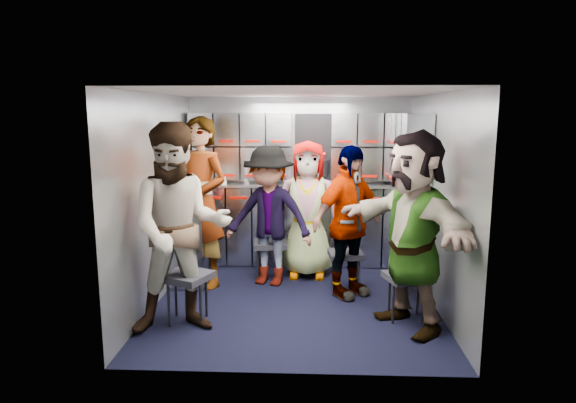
{
  "coord_description": "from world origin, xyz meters",
  "views": [
    {
      "loc": [
        0.15,
        -5.03,
        1.94
      ],
      "look_at": [
        -0.09,
        0.35,
        0.97
      ],
      "focal_mm": 32.0,
      "sensor_mm": 36.0,
      "label": 1
    }
  ],
  "objects_px": {
    "jump_seat_mid_left": "(270,246)",
    "attendant_arc_e": "(413,231)",
    "jump_seat_near_right": "(407,279)",
    "jump_seat_mid_right": "(346,256)",
    "attendant_arc_c": "(307,209)",
    "jump_seat_center": "(307,237)",
    "attendant_arc_a": "(180,229)",
    "attendant_standing": "(201,203)",
    "attendant_arc_d": "(348,222)",
    "jump_seat_near_left": "(187,279)",
    "attendant_arc_b": "(269,216)"
  },
  "relations": [
    {
      "from": "jump_seat_mid_right",
      "to": "attendant_arc_b",
      "type": "xyz_separation_m",
      "value": [
        -0.85,
        0.16,
        0.4
      ]
    },
    {
      "from": "attendant_arc_a",
      "to": "attendant_arc_c",
      "type": "distance_m",
      "value": 1.93
    },
    {
      "from": "jump_seat_mid_right",
      "to": "jump_seat_near_right",
      "type": "xyz_separation_m",
      "value": [
        0.51,
        -0.78,
        0.01
      ]
    },
    {
      "from": "jump_seat_near_left",
      "to": "attendant_arc_b",
      "type": "height_order",
      "value": "attendant_arc_b"
    },
    {
      "from": "jump_seat_mid_left",
      "to": "attendant_arc_b",
      "type": "xyz_separation_m",
      "value": [
        0.0,
        -0.18,
        0.39
      ]
    },
    {
      "from": "attendant_standing",
      "to": "attendant_arc_e",
      "type": "bearing_deg",
      "value": 2.71
    },
    {
      "from": "jump_seat_near_left",
      "to": "attendant_arc_e",
      "type": "height_order",
      "value": "attendant_arc_e"
    },
    {
      "from": "jump_seat_mid_left",
      "to": "attendant_arc_c",
      "type": "xyz_separation_m",
      "value": [
        0.43,
        0.13,
        0.41
      ]
    },
    {
      "from": "jump_seat_mid_left",
      "to": "jump_seat_near_right",
      "type": "bearing_deg",
      "value": -39.46
    },
    {
      "from": "jump_seat_mid_left",
      "to": "attendant_arc_c",
      "type": "distance_m",
      "value": 0.6
    },
    {
      "from": "jump_seat_near_left",
      "to": "attendant_arc_e",
      "type": "xyz_separation_m",
      "value": [
        2.02,
        -0.03,
        0.48
      ]
    },
    {
      "from": "jump_seat_center",
      "to": "jump_seat_near_right",
      "type": "distance_m",
      "value": 1.71
    },
    {
      "from": "jump_seat_mid_left",
      "to": "jump_seat_center",
      "type": "height_order",
      "value": "jump_seat_center"
    },
    {
      "from": "jump_seat_center",
      "to": "attendant_arc_e",
      "type": "distance_m",
      "value": 1.92
    },
    {
      "from": "jump_seat_mid_left",
      "to": "attendant_arc_e",
      "type": "distance_m",
      "value": 1.95
    },
    {
      "from": "jump_seat_mid_left",
      "to": "jump_seat_center",
      "type": "xyz_separation_m",
      "value": [
        0.43,
        0.31,
        0.04
      ]
    },
    {
      "from": "jump_seat_mid_left",
      "to": "attendant_standing",
      "type": "height_order",
      "value": "attendant_standing"
    },
    {
      "from": "jump_seat_near_right",
      "to": "attendant_arc_a",
      "type": "distance_m",
      "value": 2.12
    },
    {
      "from": "attendant_arc_c",
      "to": "attendant_arc_a",
      "type": "bearing_deg",
      "value": -123.56
    },
    {
      "from": "jump_seat_near_right",
      "to": "attendant_arc_e",
      "type": "height_order",
      "value": "attendant_arc_e"
    },
    {
      "from": "attendant_arc_b",
      "to": "attendant_arc_c",
      "type": "distance_m",
      "value": 0.53
    },
    {
      "from": "jump_seat_center",
      "to": "attendant_standing",
      "type": "bearing_deg",
      "value": -154.21
    },
    {
      "from": "attendant_standing",
      "to": "attendant_arc_b",
      "type": "distance_m",
      "value": 0.76
    },
    {
      "from": "attendant_arc_e",
      "to": "attendant_arc_a",
      "type": "bearing_deg",
      "value": -115.21
    },
    {
      "from": "attendant_arc_b",
      "to": "attendant_arc_e",
      "type": "distance_m",
      "value": 1.76
    },
    {
      "from": "jump_seat_center",
      "to": "attendant_arc_d",
      "type": "bearing_deg",
      "value": -63.12
    },
    {
      "from": "jump_seat_center",
      "to": "jump_seat_mid_right",
      "type": "height_order",
      "value": "jump_seat_center"
    },
    {
      "from": "jump_seat_mid_right",
      "to": "jump_seat_near_right",
      "type": "bearing_deg",
      "value": -56.65
    },
    {
      "from": "jump_seat_mid_right",
      "to": "attendant_arc_d",
      "type": "distance_m",
      "value": 0.46
    },
    {
      "from": "jump_seat_mid_right",
      "to": "attendant_arc_e",
      "type": "xyz_separation_m",
      "value": [
        0.51,
        -0.96,
        0.51
      ]
    },
    {
      "from": "attendant_arc_c",
      "to": "attendant_arc_e",
      "type": "bearing_deg",
      "value": -55.84
    },
    {
      "from": "jump_seat_center",
      "to": "attendant_arc_c",
      "type": "xyz_separation_m",
      "value": [
        0.0,
        -0.18,
        0.37
      ]
    },
    {
      "from": "attendant_arc_d",
      "to": "jump_seat_mid_right",
      "type": "bearing_deg",
      "value": 48.96
    },
    {
      "from": "jump_seat_near_right",
      "to": "attendant_standing",
      "type": "bearing_deg",
      "value": 157.63
    },
    {
      "from": "attendant_arc_a",
      "to": "jump_seat_center",
      "type": "bearing_deg",
      "value": 43.78
    },
    {
      "from": "attendant_arc_d",
      "to": "jump_seat_mid_left",
      "type": "bearing_deg",
      "value": 107.37
    },
    {
      "from": "attendant_arc_b",
      "to": "jump_seat_mid_left",
      "type": "bearing_deg",
      "value": 107.09
    },
    {
      "from": "jump_seat_mid_left",
      "to": "attendant_arc_a",
      "type": "height_order",
      "value": "attendant_arc_a"
    },
    {
      "from": "attendant_arc_b",
      "to": "attendant_arc_e",
      "type": "bearing_deg",
      "value": -22.37
    },
    {
      "from": "jump_seat_mid_left",
      "to": "attendant_standing",
      "type": "xyz_separation_m",
      "value": [
        -0.74,
        -0.25,
        0.55
      ]
    },
    {
      "from": "jump_seat_center",
      "to": "attendant_arc_c",
      "type": "distance_m",
      "value": 0.41
    },
    {
      "from": "jump_seat_center",
      "to": "jump_seat_near_left",
      "type": "bearing_deg",
      "value": -124.57
    },
    {
      "from": "attendant_arc_c",
      "to": "jump_seat_center",
      "type": "bearing_deg",
      "value": 91.01
    },
    {
      "from": "jump_seat_mid_left",
      "to": "attendant_arc_d",
      "type": "bearing_deg",
      "value": -31.59
    },
    {
      "from": "attendant_standing",
      "to": "attendant_arc_a",
      "type": "bearing_deg",
      "value": -57.19
    },
    {
      "from": "jump_seat_mid_right",
      "to": "attendant_arc_c",
      "type": "height_order",
      "value": "attendant_arc_c"
    },
    {
      "from": "jump_seat_center",
      "to": "attendant_arc_e",
      "type": "relative_size",
      "value": 0.27
    },
    {
      "from": "jump_seat_center",
      "to": "attendant_standing",
      "type": "relative_size",
      "value": 0.26
    },
    {
      "from": "jump_seat_center",
      "to": "jump_seat_near_right",
      "type": "height_order",
      "value": "jump_seat_center"
    },
    {
      "from": "jump_seat_mid_left",
      "to": "jump_seat_mid_right",
      "type": "bearing_deg",
      "value": -21.92
    }
  ]
}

